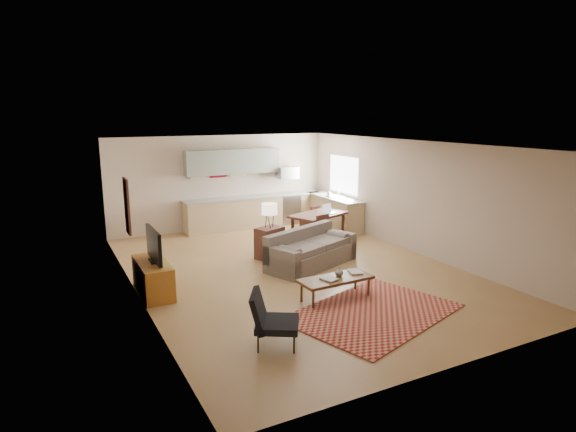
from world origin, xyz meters
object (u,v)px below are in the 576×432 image
sofa (312,248)px  dining_table (318,228)px  tv_credenza (153,278)px  armchair (277,319)px  coffee_table (336,288)px  console_table (270,243)px

sofa → dining_table: bearing=33.4°
dining_table → tv_credenza: bearing=179.2°
armchair → tv_credenza: 3.14m
armchair → tv_credenza: (-1.16, 2.91, -0.10)m
coffee_table → console_table: (0.02, 2.85, 0.16)m
armchair → dining_table: size_ratio=0.54×
tv_credenza → console_table: 3.08m
coffee_table → console_table: bearing=87.5°
coffee_table → console_table: 2.85m
tv_credenza → dining_table: (4.63, 1.72, 0.07)m
console_table → coffee_table: bearing=-112.1°
sofa → coffee_table: 2.01m
armchair → console_table: 4.31m
console_table → tv_credenza: bearing=177.9°
armchair → coffee_table: bearing=-27.0°
coffee_table → armchair: (-1.72, -1.10, 0.20)m
armchair → tv_credenza: size_ratio=0.60×
sofa → coffee_table: sofa is taller
armchair → console_table: armchair is taller
coffee_table → dining_table: size_ratio=0.91×
dining_table → console_table: bearing=-179.4°
coffee_table → tv_credenza: 3.40m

